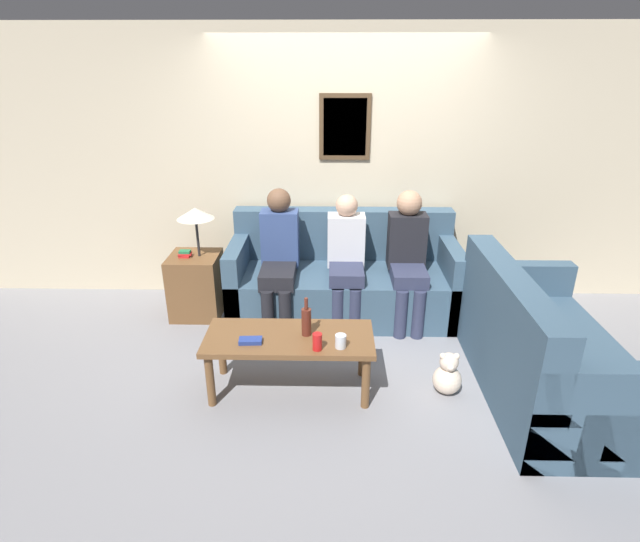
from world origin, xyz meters
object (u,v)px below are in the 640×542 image
(person_middle, at_px, (346,255))
(person_left, at_px, (279,253))
(couch_main, at_px, (343,280))
(teddy_bear, at_px, (448,376))
(wine_bottle, at_px, (306,321))
(drinking_glass, at_px, (341,341))
(person_right, at_px, (408,253))
(coffee_table, at_px, (289,344))
(couch_side, at_px, (541,354))

(person_middle, bearing_deg, person_left, -178.88)
(couch_main, relative_size, teddy_bear, 6.36)
(wine_bottle, xyz_separation_m, drinking_glass, (0.24, -0.17, -0.06))
(couch_main, height_order, person_right, person_right)
(couch_main, xyz_separation_m, teddy_bear, (0.74, -1.30, -0.18))
(teddy_bear, bearing_deg, drinking_glass, -170.72)
(person_right, bearing_deg, wine_bottle, -128.41)
(wine_bottle, height_order, person_right, person_right)
(person_left, bearing_deg, couch_main, 15.59)
(person_left, height_order, teddy_bear, person_left)
(wine_bottle, relative_size, teddy_bear, 0.87)
(couch_main, height_order, person_middle, person_middle)
(coffee_table, height_order, person_left, person_left)
(couch_main, xyz_separation_m, person_left, (-0.59, -0.17, 0.34))
(couch_side, distance_m, person_right, 1.43)
(couch_main, relative_size, wine_bottle, 7.28)
(person_right, bearing_deg, drinking_glass, -116.37)
(couch_main, bearing_deg, wine_bottle, -103.07)
(couch_side, bearing_deg, coffee_table, 90.08)
(person_right, bearing_deg, teddy_bear, -81.57)
(couch_main, bearing_deg, teddy_bear, -60.34)
(couch_side, distance_m, wine_bottle, 1.71)
(wine_bottle, xyz_separation_m, teddy_bear, (1.03, -0.04, -0.42))
(coffee_table, bearing_deg, person_right, 48.35)
(couch_side, relative_size, person_middle, 1.41)
(couch_side, height_order, person_left, person_left)
(couch_side, height_order, teddy_bear, couch_side)
(couch_side, xyz_separation_m, teddy_bear, (-0.66, -0.02, -0.18))
(person_middle, distance_m, teddy_bear, 1.44)
(coffee_table, relative_size, teddy_bear, 3.63)
(couch_main, relative_size, person_right, 1.74)
(person_left, xyz_separation_m, person_middle, (0.61, 0.01, -0.03))
(wine_bottle, relative_size, drinking_glass, 3.06)
(coffee_table, distance_m, wine_bottle, 0.22)
(couch_main, relative_size, drinking_glass, 22.25)
(couch_main, distance_m, couch_side, 1.90)
(coffee_table, bearing_deg, person_middle, 68.93)
(person_middle, bearing_deg, couch_main, 96.76)
(drinking_glass, height_order, person_right, person_right)
(couch_main, relative_size, person_middle, 1.81)
(wine_bottle, distance_m, person_right, 1.40)
(coffee_table, bearing_deg, couch_main, 71.99)
(coffee_table, height_order, person_right, person_right)
(couch_main, distance_m, drinking_glass, 1.44)
(couch_main, height_order, teddy_bear, couch_main)
(coffee_table, xyz_separation_m, person_left, (-0.17, 1.12, 0.27))
(wine_bottle, bearing_deg, couch_main, 76.93)
(couch_main, distance_m, coffee_table, 1.35)
(drinking_glass, bearing_deg, person_left, 113.13)
(wine_bottle, height_order, person_left, person_left)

